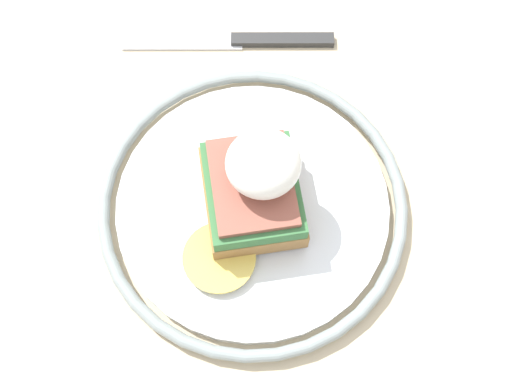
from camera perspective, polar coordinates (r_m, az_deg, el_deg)
The scene contains 5 objects.
ground_plane at distance 1.28m, azimuth 0.08°, elevation -15.10°, with size 6.00×6.00×0.00m, color #B2ADA3.
dining_table at distance 0.64m, azimuth 0.16°, elevation -8.01°, with size 0.92×0.84×0.77m.
plate at distance 0.52m, azimuth 0.00°, elevation -1.13°, with size 0.25×0.25×0.02m.
sandwich at distance 0.48m, azimuth 0.08°, elevation 0.54°, with size 0.11×0.10×0.08m.
knife at distance 0.60m, azimuth -1.00°, elevation 13.31°, with size 0.04×0.19×0.01m.
Camera 1 is at (-0.15, 0.03, 1.27)m, focal length 45.00 mm.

